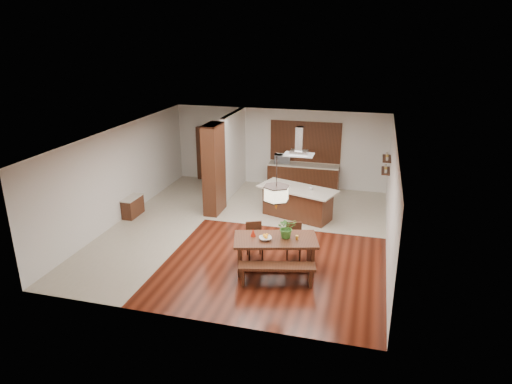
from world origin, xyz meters
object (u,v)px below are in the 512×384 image
(kitchen_island, at_px, (297,202))
(range_hood, at_px, (299,141))
(dining_bench, at_px, (277,275))
(pendant_lantern, at_px, (276,183))
(fruit_bowl, at_px, (265,238))
(microwave, at_px, (282,158))
(hallway_console, at_px, (133,207))
(dining_chair_right, at_px, (294,241))
(dining_table, at_px, (275,247))
(foliage_plant, at_px, (287,228))
(island_cup, at_px, (311,188))
(dining_chair_left, at_px, (255,241))

(kitchen_island, distance_m, range_hood, 1.95)
(dining_bench, relative_size, pendant_lantern, 1.36)
(fruit_bowl, distance_m, microwave, 6.46)
(hallway_console, bearing_deg, pendant_lantern, -23.28)
(dining_chair_right, xyz_separation_m, kitchen_island, (-0.38, 2.71, 0.05))
(range_hood, bearing_deg, dining_table, -89.03)
(pendant_lantern, bearing_deg, kitchen_island, 90.97)
(foliage_plant, relative_size, range_hood, 0.57)
(dining_chair_right, height_order, fruit_bowl, dining_chair_right)
(dining_bench, height_order, pendant_lantern, pendant_lantern)
(hallway_console, distance_m, dining_table, 5.60)
(range_hood, bearing_deg, island_cup, -15.18)
(dining_table, height_order, pendant_lantern, pendant_lantern)
(range_hood, bearing_deg, dining_chair_left, -101.16)
(dining_chair_left, bearing_deg, microwave, 70.74)
(kitchen_island, bearing_deg, dining_bench, -67.58)
(fruit_bowl, bearing_deg, microwave, 98.21)
(dining_chair_left, bearing_deg, island_cup, 46.37)
(fruit_bowl, bearing_deg, island_cup, 80.41)
(foliage_plant, relative_size, kitchen_island, 0.20)
(dining_chair_left, distance_m, foliage_plant, 1.14)
(hallway_console, bearing_deg, fruit_bowl, -25.60)
(dining_chair_right, distance_m, range_hood, 3.40)
(dining_bench, distance_m, fruit_bowl, 0.93)
(dining_chair_left, xyz_separation_m, foliage_plant, (0.89, -0.33, 0.63))
(dining_chair_right, relative_size, island_cup, 6.70)
(dining_bench, height_order, dining_chair_left, dining_chair_left)
(dining_chair_right, relative_size, range_hood, 1.03)
(dining_chair_left, height_order, kitchen_island, kitchen_island)
(dining_bench, distance_m, dining_chair_right, 1.45)
(dining_chair_right, bearing_deg, dining_table, -125.62)
(pendant_lantern, height_order, island_cup, pendant_lantern)
(dining_chair_right, relative_size, foliage_plant, 1.79)
(dining_chair_left, distance_m, kitchen_island, 3.03)
(island_cup, bearing_deg, dining_bench, -92.50)
(microwave, bearing_deg, fruit_bowl, -93.07)
(fruit_bowl, relative_size, range_hood, 0.33)
(dining_chair_right, height_order, pendant_lantern, pendant_lantern)
(dining_chair_left, height_order, island_cup, island_cup)
(kitchen_island, bearing_deg, microwave, 130.08)
(dining_chair_right, distance_m, pendant_lantern, 1.95)
(fruit_bowl, xyz_separation_m, island_cup, (0.59, 3.47, 0.18))
(pendant_lantern, relative_size, fruit_bowl, 4.37)
(dining_bench, relative_size, range_hood, 1.98)
(dining_bench, xyz_separation_m, kitchen_island, (-0.25, 4.14, 0.26))
(pendant_lantern, bearing_deg, range_hood, 90.97)
(foliage_plant, bearing_deg, dining_chair_right, 82.50)
(dining_chair_left, relative_size, foliage_plant, 1.82)
(fruit_bowl, distance_m, kitchen_island, 3.60)
(hallway_console, height_order, microwave, microwave)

